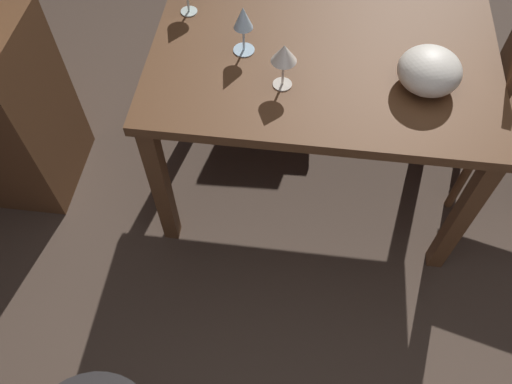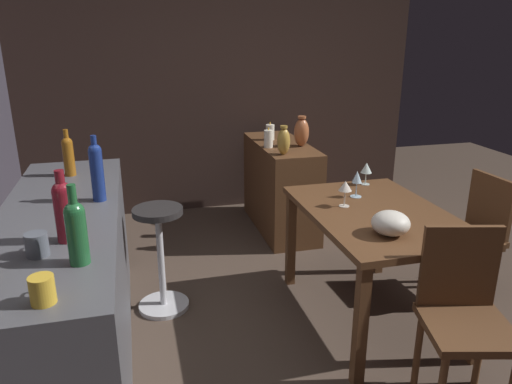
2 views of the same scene
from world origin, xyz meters
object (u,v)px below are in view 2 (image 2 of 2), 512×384
(wine_bottle_green, at_px, (76,229))
(cup_slate, at_px, (37,244))
(pillar_candle_tall, at_px, (270,132))
(fruit_bowl, at_px, (391,223))
(wine_glass_center, at_px, (345,187))
(dining_table, at_px, (376,226))
(wine_bottle_cobalt, at_px, (97,170))
(wine_glass_right, at_px, (357,178))
(vase_copper, at_px, (301,132))
(bar_stool, at_px, (161,256))
(wine_bottle_ruby, at_px, (64,208))
(chair_by_doorway, at_px, (472,231))
(wine_bottle_amber, at_px, (68,154))
(vase_brass, at_px, (284,141))
(cup_mustard, at_px, (42,290))
(sideboard_cabinet, at_px, (281,186))
(chair_near_window, at_px, (464,313))
(wine_glass_left, at_px, (366,168))
(pillar_candle_short, at_px, (268,139))

(wine_bottle_green, bearing_deg, cup_slate, 55.81)
(pillar_candle_tall, bearing_deg, fruit_bowl, -178.29)
(wine_glass_center, bearing_deg, dining_table, -129.53)
(wine_bottle_cobalt, bearing_deg, fruit_bowl, -108.11)
(wine_glass_right, distance_m, vase_copper, 1.17)
(bar_stool, height_order, wine_bottle_ruby, wine_bottle_ruby)
(bar_stool, relative_size, fruit_bowl, 3.48)
(chair_by_doorway, distance_m, wine_bottle_amber, 2.73)
(vase_brass, bearing_deg, pillar_candle_tall, -5.19)
(chair_by_doorway, xyz_separation_m, wine_bottle_amber, (0.60, 2.60, 0.56))
(dining_table, height_order, wine_glass_center, wine_glass_center)
(wine_glass_right, relative_size, cup_mustard, 1.47)
(sideboard_cabinet, height_order, fruit_bowl, fruit_bowl)
(wine_bottle_amber, xyz_separation_m, vase_copper, (0.74, -1.83, -0.09))
(chair_near_window, relative_size, wine_glass_left, 5.61)
(dining_table, height_order, wine_bottle_cobalt, wine_bottle_cobalt)
(chair_by_doorway, height_order, bar_stool, chair_by_doorway)
(wine_bottle_ruby, bearing_deg, sideboard_cabinet, -39.17)
(wine_bottle_ruby, xyz_separation_m, vase_copper, (1.81, -1.74, -0.11))
(chair_near_window, height_order, wine_bottle_ruby, wine_bottle_ruby)
(wine_glass_right, height_order, fruit_bowl, wine_glass_right)
(wine_glass_center, relative_size, pillar_candle_short, 0.94)
(dining_table, relative_size, pillar_candle_tall, 7.25)
(wine_glass_center, distance_m, cup_mustard, 1.89)
(chair_near_window, relative_size, cup_slate, 7.11)
(chair_near_window, xyz_separation_m, fruit_bowl, (0.44, 0.17, 0.31))
(vase_brass, bearing_deg, chair_by_doorway, -137.02)
(chair_by_doorway, bearing_deg, wine_glass_center, 88.29)
(pillar_candle_tall, bearing_deg, vase_copper, -149.23)
(wine_glass_left, xyz_separation_m, wine_glass_center, (-0.38, 0.34, 0.01))
(sideboard_cabinet, distance_m, pillar_candle_short, 0.53)
(bar_stool, height_order, pillar_candle_short, pillar_candle_short)
(wine_glass_left, xyz_separation_m, wine_bottle_amber, (0.19, 1.98, 0.18))
(wine_bottle_green, xyz_separation_m, vase_copper, (2.06, -1.67, -0.10))
(wine_bottle_green, relative_size, cup_mustard, 2.75)
(sideboard_cabinet, xyz_separation_m, vase_brass, (-0.41, 0.11, 0.52))
(wine_glass_center, xyz_separation_m, cup_mustard, (-1.02, 1.58, 0.08))
(chair_near_window, height_order, wine_glass_left, wine_glass_left)
(cup_mustard, xyz_separation_m, pillar_candle_tall, (2.66, -1.57, -0.06))
(wine_glass_right, bearing_deg, wine_bottle_amber, 76.69)
(cup_mustard, bearing_deg, bar_stool, -18.53)
(dining_table, xyz_separation_m, sideboard_cabinet, (1.60, 0.11, -0.24))
(cup_slate, bearing_deg, vase_copper, -43.55)
(wine_glass_center, xyz_separation_m, wine_bottle_cobalt, (0.02, 1.45, 0.20))
(dining_table, relative_size, vase_brass, 5.09)
(wine_bottle_amber, relative_size, pillar_candle_tall, 1.78)
(wine_glass_center, relative_size, cup_mustard, 1.38)
(sideboard_cabinet, xyz_separation_m, chair_by_doorway, (-1.50, -0.90, 0.07))
(wine_glass_left, relative_size, wine_bottle_green, 0.49)
(wine_glass_right, distance_m, pillar_candle_short, 1.22)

